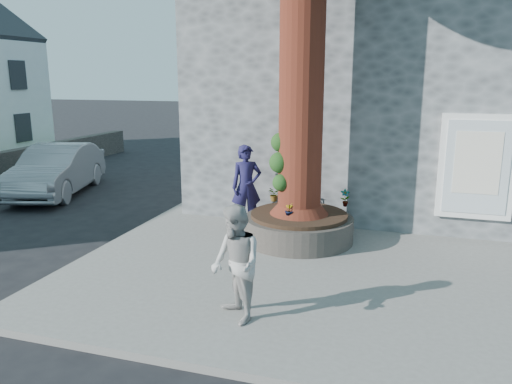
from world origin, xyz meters
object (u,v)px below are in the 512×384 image
(planter, at_px, (299,227))
(man, at_px, (246,187))
(car_silver, at_px, (57,170))
(woman, at_px, (236,264))

(planter, relative_size, man, 1.20)
(man, bearing_deg, car_silver, 134.77)
(planter, distance_m, woman, 3.81)
(planter, xyz_separation_m, man, (-1.37, 0.61, 0.67))
(woman, height_order, car_silver, woman)
(man, bearing_deg, woman, -102.76)
(planter, relative_size, woman, 1.36)
(man, xyz_separation_m, woman, (1.29, -4.37, -0.11))
(car_silver, bearing_deg, woman, -54.97)
(woman, distance_m, car_silver, 10.23)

